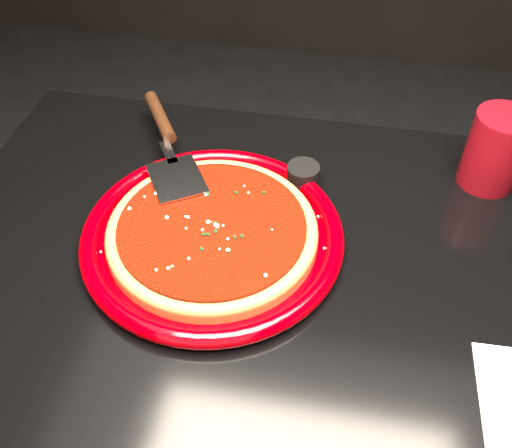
{
  "coord_description": "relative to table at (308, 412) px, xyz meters",
  "views": [
    {
      "loc": [
        -0.0,
        -0.5,
        1.38
      ],
      "look_at": [
        -0.11,
        0.09,
        0.77
      ],
      "focal_mm": 40.0,
      "sensor_mm": 36.0,
      "label": 1
    }
  ],
  "objects": [
    {
      "name": "table",
      "position": [
        0.0,
        0.0,
        0.0
      ],
      "size": [
        1.2,
        0.8,
        0.75
      ],
      "primitive_type": "cube",
      "color": "black",
      "rests_on": "floor"
    },
    {
      "name": "plate",
      "position": [
        -0.17,
        0.06,
        0.39
      ],
      "size": [
        0.51,
        0.51,
        0.03
      ],
      "primitive_type": "cylinder",
      "rotation": [
        0.0,
        0.0,
        0.4
      ],
      "color": "#830004",
      "rests_on": "table"
    },
    {
      "name": "pizza_crust",
      "position": [
        -0.17,
        0.06,
        0.39
      ],
      "size": [
        0.41,
        0.41,
        0.02
      ],
      "primitive_type": "cylinder",
      "rotation": [
        0.0,
        0.0,
        0.4
      ],
      "color": "brown",
      "rests_on": "plate"
    },
    {
      "name": "pizza_crust_rim",
      "position": [
        -0.17,
        0.06,
        0.4
      ],
      "size": [
        0.41,
        0.41,
        0.02
      ],
      "primitive_type": "torus",
      "rotation": [
        0.0,
        0.0,
        0.4
      ],
      "color": "brown",
      "rests_on": "plate"
    },
    {
      "name": "pizza_sauce",
      "position": [
        -0.17,
        0.06,
        0.41
      ],
      "size": [
        0.36,
        0.36,
        0.01
      ],
      "primitive_type": "cylinder",
      "rotation": [
        0.0,
        0.0,
        0.4
      ],
      "color": "#6E1306",
      "rests_on": "plate"
    },
    {
      "name": "parmesan_dusting",
      "position": [
        -0.17,
        0.06,
        0.42
      ],
      "size": [
        0.27,
        0.27,
        0.01
      ],
      "primitive_type": null,
      "color": "beige",
      "rests_on": "plate"
    },
    {
      "name": "basil_flecks",
      "position": [
        -0.17,
        0.06,
        0.41
      ],
      "size": [
        0.25,
        0.25,
        0.0
      ],
      "primitive_type": null,
      "color": "black",
      "rests_on": "plate"
    },
    {
      "name": "pizza_server",
      "position": [
        -0.29,
        0.22,
        0.42
      ],
      "size": [
        0.25,
        0.33,
        0.02
      ],
      "primitive_type": null,
      "rotation": [
        0.0,
        0.0,
        0.56
      ],
      "color": "silver",
      "rests_on": "plate"
    },
    {
      "name": "cup",
      "position": [
        0.24,
        0.28,
        0.44
      ],
      "size": [
        0.11,
        0.11,
        0.13
      ],
      "primitive_type": "cylinder",
      "rotation": [
        0.0,
        0.0,
        0.16
      ],
      "color": "maroon",
      "rests_on": "table"
    },
    {
      "name": "ramekin",
      "position": [
        -0.06,
        0.21,
        0.4
      ],
      "size": [
        0.06,
        0.06,
        0.04
      ],
      "primitive_type": "cylinder",
      "rotation": [
        0.0,
        0.0,
        -0.06
      ],
      "color": "black",
      "rests_on": "table"
    }
  ]
}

